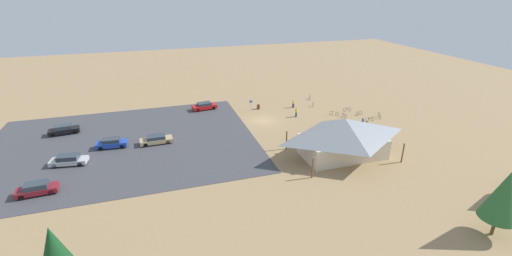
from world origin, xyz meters
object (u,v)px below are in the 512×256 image
(car_maroon_second_row, at_px, (37,189))
(car_red_end_stall, at_px, (204,106))
(pine_midwest, at_px, (504,196))
(car_black_front_row, at_px, (64,130))
(bicycle_red_lone_east, at_px, (359,113))
(car_tan_inner_stall, at_px, (156,139))
(visitor_near_lot, at_px, (296,112))
(bicycle_teal_yard_left, at_px, (347,109))
(car_blue_back_corner, at_px, (112,143))
(car_silver_aisle_side, at_px, (69,160))
(bicycle_orange_lone_west, at_px, (313,105))
(bicycle_blue_near_sign, at_px, (310,98))
(visitor_by_pavilion, at_px, (363,122))
(bike_pavilion, at_px, (344,135))
(bicycle_black_front_row, at_px, (370,119))
(bicycle_white_mid_cluster, at_px, (379,116))
(bicycle_purple_trailside, at_px, (344,116))
(visitor_crossing_yard, at_px, (293,103))
(bicycle_yellow_by_bin, at_px, (334,113))
(trash_bin, at_px, (258,107))
(lot_sign, at_px, (251,104))

(car_maroon_second_row, bearing_deg, car_red_end_stall, -135.03)
(pine_midwest, xyz_separation_m, car_black_front_row, (44.01, -38.93, -3.64))
(bicycle_red_lone_east, xyz_separation_m, car_tan_inner_stall, (36.30, 1.54, 0.33))
(visitor_near_lot, bearing_deg, bicycle_teal_yard_left, 178.97)
(bicycle_red_lone_east, distance_m, car_blue_back_corner, 42.63)
(car_silver_aisle_side, bearing_deg, bicycle_red_lone_east, -174.16)
(bicycle_orange_lone_west, relative_size, visitor_near_lot, 0.87)
(bicycle_teal_yard_left, relative_size, visitor_near_lot, 0.96)
(bicycle_blue_near_sign, height_order, car_tan_inner_stall, car_tan_inner_stall)
(car_maroon_second_row, distance_m, visitor_by_pavilion, 47.54)
(bike_pavilion, height_order, bicycle_black_front_row, bike_pavilion)
(bicycle_white_mid_cluster, bearing_deg, bicycle_purple_trailside, -16.71)
(car_silver_aisle_side, bearing_deg, car_blue_back_corner, -142.92)
(bicycle_blue_near_sign, distance_m, visitor_crossing_yard, 6.69)
(bicycle_orange_lone_west, bearing_deg, visitor_crossing_yard, -8.05)
(car_black_front_row, xyz_separation_m, visitor_crossing_yard, (-40.37, -0.88, 0.10))
(bicycle_yellow_by_bin, relative_size, car_red_end_stall, 0.29)
(bicycle_orange_lone_west, bearing_deg, bicycle_blue_near_sign, -108.11)
(bicycle_purple_trailside, relative_size, car_black_front_row, 0.35)
(trash_bin, xyz_separation_m, car_tan_inner_stall, (19.56, 10.32, 0.25))
(lot_sign, height_order, bicycle_blue_near_sign, lot_sign)
(car_red_end_stall, height_order, car_tan_inner_stall, car_red_end_stall)
(bicycle_orange_lone_west, bearing_deg, bicycle_yellow_by_bin, 105.96)
(bicycle_orange_lone_west, distance_m, visitor_near_lot, 6.99)
(bike_pavilion, xyz_separation_m, visitor_crossing_yard, (-1.56, -20.87, -2.27))
(pine_midwest, bearing_deg, bicycle_orange_lone_west, -90.52)
(bicycle_red_lone_east, bearing_deg, bicycle_orange_lone_west, -49.37)
(bicycle_purple_trailside, bearing_deg, car_maroon_second_row, 13.38)
(bicycle_yellow_by_bin, distance_m, bicycle_white_mid_cluster, 8.01)
(bicycle_black_front_row, xyz_separation_m, car_maroon_second_row, (49.97, 8.34, 0.40))
(bicycle_white_mid_cluster, height_order, visitor_by_pavilion, visitor_by_pavilion)
(car_maroon_second_row, xyz_separation_m, car_tan_inner_stall, (-13.57, -9.97, -0.05))
(bicycle_blue_near_sign, distance_m, car_black_front_row, 46.06)
(car_maroon_second_row, bearing_deg, trash_bin, -148.52)
(car_red_end_stall, height_order, car_black_front_row, car_black_front_row)
(bicycle_blue_near_sign, xyz_separation_m, visitor_crossing_yard, (5.45, 3.85, 0.50))
(bicycle_black_front_row, bearing_deg, bike_pavilion, 41.21)
(bicycle_red_lone_east, distance_m, visitor_by_pavilion, 5.89)
(car_red_end_stall, bearing_deg, bicycle_orange_lone_west, 167.59)
(bicycle_yellow_by_bin, bearing_deg, bicycle_purple_trailside, 119.36)
(lot_sign, relative_size, bicycle_purple_trailside, 1.34)
(car_blue_back_corner, relative_size, visitor_near_lot, 2.54)
(trash_bin, xyz_separation_m, lot_sign, (1.74, 0.71, 0.96))
(bicycle_white_mid_cluster, distance_m, car_red_end_stall, 32.63)
(bicycle_orange_lone_west, relative_size, bicycle_red_lone_east, 0.88)
(car_tan_inner_stall, bearing_deg, car_black_front_row, -30.23)
(pine_midwest, distance_m, car_red_end_stall, 48.52)
(bike_pavilion, height_order, bicycle_yellow_by_bin, bike_pavilion)
(bicycle_black_front_row, height_order, car_silver_aisle_side, car_silver_aisle_side)
(pine_midwest, xyz_separation_m, car_maroon_second_row, (43.55, -20.79, -3.66))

